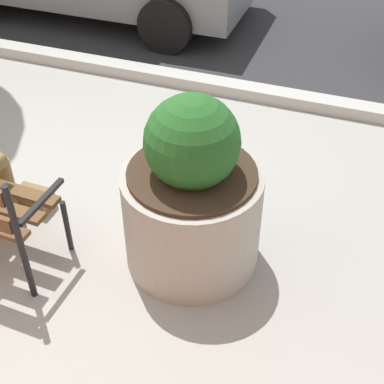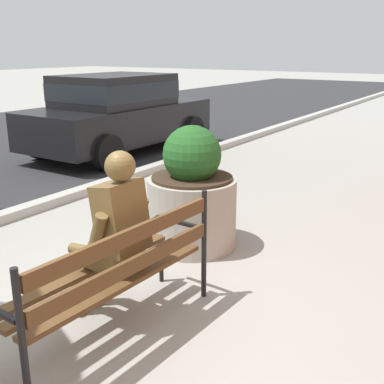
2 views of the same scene
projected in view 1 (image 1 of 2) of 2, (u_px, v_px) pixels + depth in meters
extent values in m
cube|color=#B2AFA8|center=(109.00, 67.00, 6.19)|extent=(60.00, 0.20, 0.12)
cylinder|color=black|center=(67.00, 226.00, 3.98)|extent=(0.04, 0.04, 0.45)
cylinder|color=black|center=(21.00, 245.00, 3.49)|extent=(0.04, 0.04, 0.95)
cube|color=black|center=(41.00, 201.00, 3.59)|extent=(0.06, 0.48, 0.03)
cube|color=brown|center=(0.00, 198.00, 4.52)|extent=(0.12, 0.24, 0.07)
cylinder|color=brown|center=(8.00, 187.00, 4.29)|extent=(0.11, 0.11, 0.50)
cube|color=brown|center=(18.00, 203.00, 4.47)|extent=(0.12, 0.24, 0.07)
cube|color=brown|center=(34.00, 199.00, 4.43)|extent=(0.28, 0.19, 0.16)
cylinder|color=#A8A399|center=(192.00, 218.00, 3.84)|extent=(0.94, 0.94, 0.74)
cylinder|color=#38281C|center=(192.00, 173.00, 3.59)|extent=(0.85, 0.85, 0.03)
sphere|color=#235B23|center=(192.00, 142.00, 3.43)|extent=(0.61, 0.61, 0.61)
cylinder|color=black|center=(166.00, 25.00, 6.41)|extent=(0.64, 0.22, 0.64)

